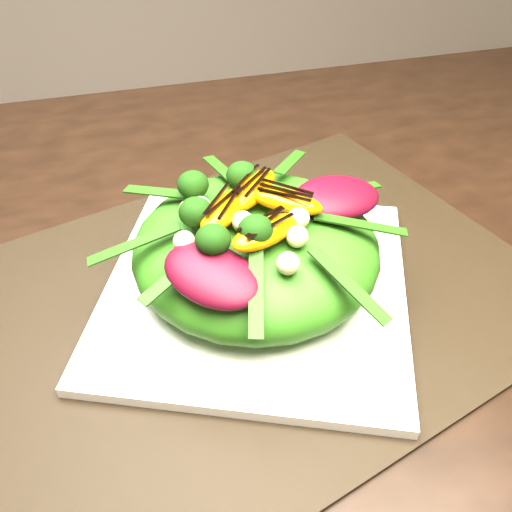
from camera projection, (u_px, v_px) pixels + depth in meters
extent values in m
cube|color=black|center=(205.00, 289.00, 0.55)|extent=(1.60, 0.90, 0.75)
cube|color=black|center=(256.00, 292.00, 0.51)|extent=(0.61, 0.53, 0.00)
cube|color=white|center=(256.00, 287.00, 0.51)|extent=(0.36, 0.36, 0.01)
cylinder|color=white|center=(256.00, 275.00, 0.50)|extent=(0.26, 0.26, 0.02)
ellipsoid|color=#2E6913|center=(256.00, 247.00, 0.48)|extent=(0.23, 0.23, 0.07)
ellipsoid|color=#3E0613|center=(337.00, 197.00, 0.47)|extent=(0.09, 0.06, 0.02)
ellipsoid|color=#DB6B03|center=(231.00, 199.00, 0.46)|extent=(0.07, 0.04, 0.02)
sphere|color=#0D3409|center=(177.00, 195.00, 0.45)|extent=(0.04, 0.04, 0.04)
sphere|color=beige|center=(301.00, 243.00, 0.42)|extent=(0.02, 0.02, 0.02)
cube|color=black|center=(231.00, 190.00, 0.45)|extent=(0.04, 0.01, 0.00)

